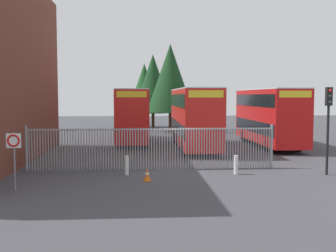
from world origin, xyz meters
The scene contains 13 objects.
ground_plane centered at (0.00, 8.00, 0.00)m, with size 100.00×100.00×0.00m, color #3D3D42.
palisade_fence centered at (-1.15, 0.00, 1.18)m, with size 13.05×0.14×2.35m.
double_decker_bus_near_gate centered at (2.23, 8.44, 2.42)m, with size 2.54×10.81×4.42m.
double_decker_bus_behind_fence_left centered at (-2.33, 12.86, 2.42)m, with size 2.54×10.81×4.42m.
double_decker_bus_behind_fence_right centered at (8.23, 9.64, 2.42)m, with size 2.54×10.81×4.42m.
bollard_near_left centered at (-2.41, -1.41, 0.47)m, with size 0.20×0.20×0.95m, color silver.
bollard_center_front centered at (2.98, -1.64, 0.47)m, with size 0.20×0.20×0.95m, color silver.
traffic_cone_by_gate centered at (-1.43, -2.93, 0.29)m, with size 0.34×0.34×0.59m.
speed_limit_sign_post centered at (-6.91, -4.33, 1.78)m, with size 0.60×0.14×2.40m.
traffic_light_kerbside centered at (7.42, -2.07, 2.99)m, with size 0.28×0.33×4.30m.
tree_tall_back centered at (-0.20, 27.03, 5.35)m, with size 4.85×4.85×8.81m.
tree_short_side centered at (-1.20, 29.05, 5.06)m, with size 3.96×3.96×7.90m.
tree_mid_row centered at (1.53, 22.50, 5.80)m, with size 5.12×5.12×9.46m.
Camera 1 is at (-1.74, -21.14, 3.86)m, focal length 43.23 mm.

